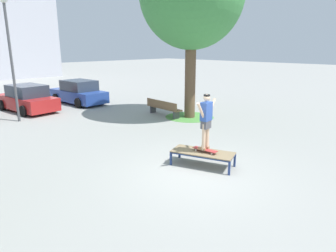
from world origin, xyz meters
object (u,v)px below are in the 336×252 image
object	(u,v)px
car_red	(27,99)
car_blue	(79,93)
skate_box	(203,153)
light_post	(9,41)
skateboard	(205,150)
park_bench	(163,108)
skater	(206,118)

from	to	relation	value
car_red	car_blue	size ratio (longest dim) A/B	1.01
skate_box	light_post	size ratio (longest dim) A/B	0.35
skate_box	skateboard	xyz separation A→B (m)	(0.02, -0.06, 0.12)
light_post	park_bench	bearing A→B (deg)	-36.07
skater	car_red	distance (m)	12.31
skateboard	car_red	size ratio (longest dim) A/B	0.19
car_blue	light_post	world-z (taller)	light_post
park_bench	light_post	distance (m)	7.98
park_bench	car_blue	bearing A→B (deg)	101.30
skater	light_post	xyz separation A→B (m)	(-1.83, 10.11, 2.29)
skateboard	car_blue	world-z (taller)	car_blue
skate_box	light_post	bearing A→B (deg)	100.22
car_red	car_blue	distance (m)	3.26
car_blue	light_post	size ratio (longest dim) A/B	0.73
park_bench	light_post	xyz separation A→B (m)	(-5.84, 4.26, 3.38)
skateboard	skater	xyz separation A→B (m)	(-0.00, 0.00, 0.99)
skater	light_post	world-z (taller)	light_post
skateboard	skater	distance (m)	0.99
skate_box	park_bench	distance (m)	7.06
skateboard	car_blue	bearing A→B (deg)	77.54
skater	car_red	size ratio (longest dim) A/B	0.39
skater	car_red	xyz separation A→B (m)	(-0.54, 12.27, -0.84)
skate_box	car_red	size ratio (longest dim) A/B	0.47
skater	park_bench	distance (m)	7.18
skateboard	light_post	distance (m)	10.79
skate_box	car_blue	world-z (taller)	car_blue
car_red	car_blue	xyz separation A→B (m)	(3.26, 0.03, 0.00)
skater	light_post	bearing A→B (deg)	100.28
skate_box	skateboard	bearing A→B (deg)	-70.49
car_blue	light_post	xyz separation A→B (m)	(-4.55, -2.20, 3.13)
skater	park_bench	size ratio (longest dim) A/B	0.70
car_red	car_blue	world-z (taller)	same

